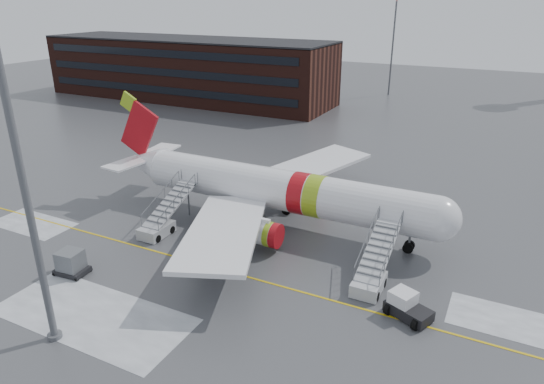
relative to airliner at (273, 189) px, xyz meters
The scene contains 9 objects.
ground 9.51m from the airliner, 78.93° to the right, with size 260.00×260.00×0.00m, color #494C4F.
airliner is the anchor object (origin of this frame).
airstair_fwd 13.51m from the airliner, 29.44° to the right, with size 2.05×7.70×3.48m.
airstair_aft 10.66m from the airliner, 141.07° to the right, with size 2.05×7.70×3.48m.
pushback_tug 17.53m from the airliner, 31.83° to the right, with size 3.44×3.08×1.74m.
uld_container 18.46m from the airliner, 122.39° to the right, with size 2.55×1.97×1.95m.
light_mast_near 24.18m from the airliner, 102.35° to the right, with size 1.20×1.20×26.05m.
terminal_building 63.43m from the airliner, 133.10° to the left, with size 62.00×16.11×12.30m.
light_mast_far_n 70.35m from the airliner, 95.19° to the left, with size 1.20×1.20×24.25m.
Camera 1 is at (17.24, -28.97, 20.19)m, focal length 32.00 mm.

